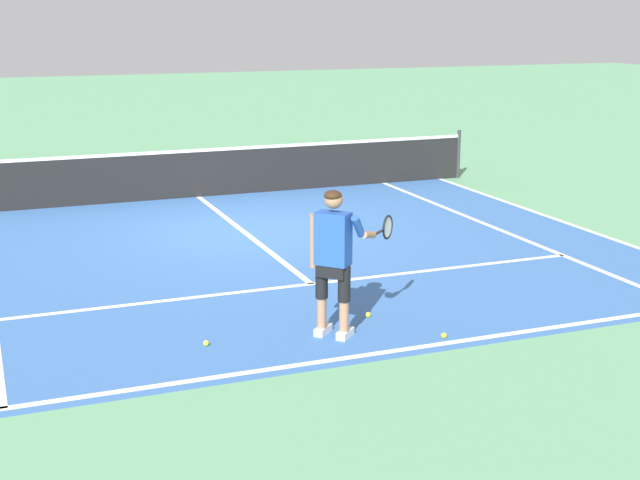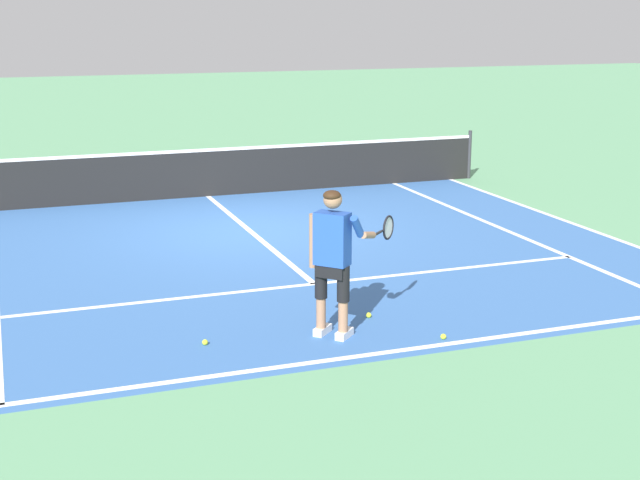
% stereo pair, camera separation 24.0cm
% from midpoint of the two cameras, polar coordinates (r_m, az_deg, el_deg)
% --- Properties ---
extents(ground_plane, '(80.00, 80.00, 0.00)m').
position_cam_midpoint_polar(ground_plane, '(15.31, -5.36, 0.56)').
color(ground_plane, '#609E70').
extents(court_inner_surface, '(10.98, 9.47, 0.00)m').
position_cam_midpoint_polar(court_inner_surface, '(13.99, -3.76, -0.71)').
color(court_inner_surface, '#3866A8').
rests_on(court_inner_surface, ground).
extents(line_baseline, '(10.98, 0.10, 0.01)m').
position_cam_midpoint_polar(line_baseline, '(9.97, 4.23, -7.00)').
color(line_baseline, white).
rests_on(line_baseline, ground).
extents(line_service, '(8.23, 0.10, 0.01)m').
position_cam_midpoint_polar(line_service, '(12.29, -1.11, -2.80)').
color(line_service, white).
rests_on(line_service, ground).
extents(line_centre_service, '(0.10, 6.40, 0.01)m').
position_cam_midpoint_polar(line_centre_service, '(15.23, -5.28, 0.51)').
color(line_centre_service, white).
rests_on(line_centre_service, ground).
extents(line_singles_right, '(0.10, 9.07, 0.01)m').
position_cam_midpoint_polar(line_singles_right, '(15.69, 10.72, 0.72)').
color(line_singles_right, white).
rests_on(line_singles_right, ground).
extents(line_doubles_right, '(0.10, 9.07, 0.01)m').
position_cam_midpoint_polar(line_doubles_right, '(16.44, 14.79, 1.12)').
color(line_doubles_right, white).
rests_on(line_doubles_right, ground).
extents(tennis_net, '(11.96, 0.08, 1.07)m').
position_cam_midpoint_polar(tennis_net, '(18.17, -8.14, 4.26)').
color(tennis_net, '#333338').
rests_on(tennis_net, ground).
extents(tennis_player, '(1.17, 0.72, 1.71)m').
position_cam_midpoint_polar(tennis_player, '(10.07, 0.25, -0.83)').
color(tennis_player, white).
rests_on(tennis_player, ground).
extents(tennis_ball_near_feet, '(0.07, 0.07, 0.07)m').
position_cam_midpoint_polar(tennis_ball_near_feet, '(10.16, -7.92, -6.51)').
color(tennis_ball_near_feet, '#CCE02D').
rests_on(tennis_ball_near_feet, ground).
extents(tennis_ball_by_baseline, '(0.07, 0.07, 0.07)m').
position_cam_midpoint_polar(tennis_ball_by_baseline, '(10.98, 2.44, -4.77)').
color(tennis_ball_by_baseline, '#CCE02D').
rests_on(tennis_ball_by_baseline, ground).
extents(tennis_ball_mid_court, '(0.07, 0.07, 0.07)m').
position_cam_midpoint_polar(tennis_ball_mid_court, '(10.37, 7.20, -6.04)').
color(tennis_ball_mid_court, '#CCE02D').
rests_on(tennis_ball_mid_court, ground).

